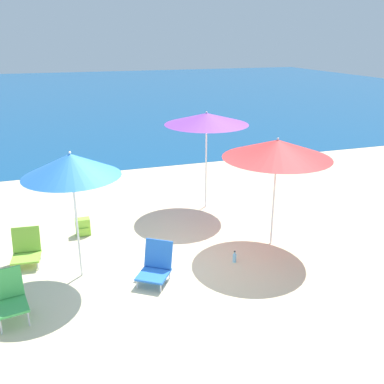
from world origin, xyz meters
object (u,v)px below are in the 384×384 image
(beach_chair_lime, at_px, (26,249))
(beach_umbrella_purple, at_px, (207,119))
(beach_chair_green, at_px, (9,296))
(beach_umbrella_blue, at_px, (71,165))
(beach_chair_blue, at_px, (156,265))
(water_bottle, at_px, (235,258))
(beach_umbrella_red, at_px, (277,149))
(backpack_lime, at_px, (83,227))

(beach_chair_lime, bearing_deg, beach_umbrella_purple, 26.69)
(beach_chair_green, height_order, beach_chair_lime, beach_chair_green)
(beach_umbrella_blue, xyz_separation_m, beach_chair_blue, (1.19, -0.54, -1.70))
(beach_chair_green, bearing_deg, water_bottle, -3.14)
(beach_umbrella_blue, xyz_separation_m, beach_umbrella_purple, (3.13, 2.31, 0.15))
(beach_umbrella_purple, bearing_deg, beach_umbrella_blue, -143.54)
(beach_umbrella_blue, height_order, beach_umbrella_purple, beach_umbrella_purple)
(beach_umbrella_red, height_order, beach_chair_lime, beach_umbrella_red)
(beach_umbrella_red, bearing_deg, beach_umbrella_purple, 104.14)
(beach_umbrella_red, xyz_separation_m, beach_chair_lime, (-4.59, 0.69, -1.65))
(backpack_lime, bearing_deg, beach_chair_lime, -140.44)
(backpack_lime, height_order, water_bottle, backpack_lime)
(beach_umbrella_red, relative_size, beach_chair_blue, 2.83)
(beach_chair_green, xyz_separation_m, water_bottle, (3.76, 0.48, -0.28))
(beach_umbrella_red, bearing_deg, beach_umbrella_blue, -178.99)
(backpack_lime, relative_size, water_bottle, 1.63)
(beach_umbrella_purple, distance_m, beach_chair_lime, 4.69)
(beach_chair_blue, distance_m, beach_chair_lime, 2.46)
(beach_chair_blue, distance_m, water_bottle, 1.53)
(beach_umbrella_blue, relative_size, beach_umbrella_red, 1.03)
(beach_umbrella_red, distance_m, water_bottle, 2.15)
(beach_umbrella_blue, height_order, backpack_lime, beach_umbrella_blue)
(water_bottle, bearing_deg, beach_chair_green, -172.74)
(beach_umbrella_blue, xyz_separation_m, beach_umbrella_red, (3.69, 0.07, -0.05))
(beach_umbrella_blue, distance_m, beach_umbrella_red, 3.69)
(beach_umbrella_red, relative_size, beach_chair_green, 2.96)
(beach_umbrella_blue, distance_m, beach_chair_lime, 2.06)
(beach_chair_green, relative_size, beach_chair_lime, 1.12)
(beach_umbrella_red, height_order, beach_chair_blue, beach_umbrella_red)
(beach_umbrella_purple, bearing_deg, beach_umbrella_red, -75.86)
(backpack_lime, bearing_deg, water_bottle, -39.06)
(beach_umbrella_purple, distance_m, beach_chair_blue, 3.91)
(beach_umbrella_blue, height_order, beach_chair_lime, beach_umbrella_blue)
(beach_umbrella_blue, relative_size, beach_chair_lime, 3.42)
(beach_chair_blue, bearing_deg, beach_chair_lime, -177.12)
(beach_umbrella_purple, relative_size, beach_chair_blue, 3.04)
(beach_umbrella_red, relative_size, beach_chair_lime, 3.32)
(beach_chair_blue, xyz_separation_m, beach_chair_lime, (-2.09, 1.30, 0.00))
(beach_umbrella_red, bearing_deg, water_bottle, -154.75)
(beach_umbrella_purple, xyz_separation_m, backpack_lime, (-2.95, -0.67, -1.96))
(beach_chair_green, distance_m, water_bottle, 3.80)
(beach_chair_lime, relative_size, backpack_lime, 1.80)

